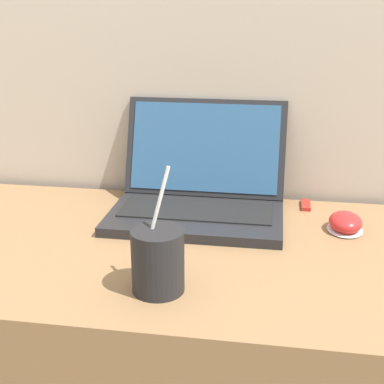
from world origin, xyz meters
The scene contains 4 objects.
laptop centered at (0.04, 0.46, 0.80)m, with size 0.36×0.30×0.23m.
drink_cup centered at (0.03, 0.12, 0.80)m, with size 0.08×0.08×0.20m.
computer_mouse centered at (0.35, 0.41, 0.76)m, with size 0.07×0.09×0.04m.
usb_stick centered at (0.28, 0.53, 0.75)m, with size 0.02×0.06×0.01m.
Camera 1 is at (0.20, -0.62, 1.18)m, focal length 50.00 mm.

